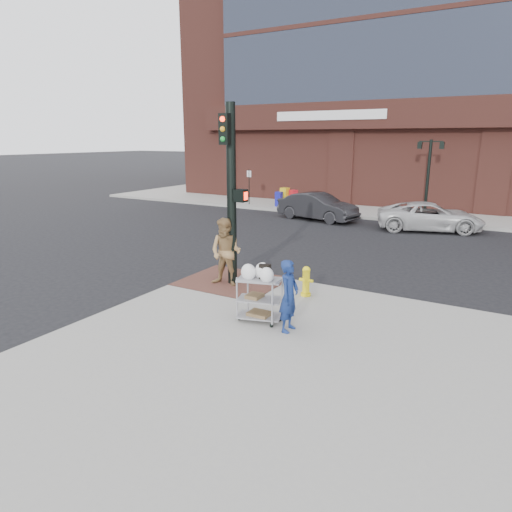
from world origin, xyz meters
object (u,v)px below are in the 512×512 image
Objects in this scene: pedestrian_tan at (226,252)px; utility_cart at (260,295)px; woman_blue at (289,296)px; sedan_dark at (318,207)px; traffic_signal_pole at (232,190)px; lamp_post at (429,169)px; minivan_white at (430,217)px; fire_hydrant at (306,281)px.

utility_cart is (2.12, -1.81, -0.35)m from pedestrian_tan.
sedan_dark is (-5.20, 13.98, -0.23)m from woman_blue.
traffic_signal_pole is at bearing -157.19° from sedan_dark.
sedan_dark is 3.20× the size of utility_cart.
traffic_signal_pole is 3.15× the size of woman_blue.
lamp_post is 0.84× the size of minivan_white.
minivan_white is 11.76m from fire_hydrant.
minivan_white is 3.50× the size of utility_cart.
lamp_post is 6.21m from sedan_dark.
lamp_post is 0.92× the size of sedan_dark.
minivan_white is 13.89m from utility_cart.
utility_cart is (-0.42, -17.26, -1.85)m from lamp_post.
minivan_white is (0.45, 13.98, -0.28)m from woman_blue.
fire_hydrant is at bearing 1.22° from pedestrian_tan.
minivan_white is at bearing 74.27° from traffic_signal_pole.
lamp_post reaches higher than pedestrian_tan.
lamp_post is at bearing -0.44° from woman_blue.
woman_blue is 1.96× the size of fire_hydrant.
woman_blue is at bearing -39.96° from pedestrian_tan.
sedan_dark is (-2.33, 11.80, -2.11)m from traffic_signal_pole.
minivan_white reaches higher than fire_hydrant.
lamp_post is 15.43m from traffic_signal_pole.
utility_cart is 1.67× the size of fire_hydrant.
minivan_white is 5.86× the size of fire_hydrant.
traffic_signal_pole reaches higher than minivan_white.
pedestrian_tan is 2.81m from utility_cart.
woman_blue is (0.39, -17.41, -1.67)m from lamp_post.
pedestrian_tan is 2.42m from fire_hydrant.
sedan_dark is at bearing 18.68° from woman_blue.
lamp_post is at bearing 74.37° from pedestrian_tan.
traffic_signal_pole reaches higher than lamp_post.
pedestrian_tan is 1.42× the size of utility_cart.
traffic_signal_pole is at bearing 135.33° from utility_cart.
sedan_dark is at bearing -144.49° from lamp_post.
traffic_signal_pole is at bearing -99.24° from lamp_post.
traffic_signal_pole is 3.55m from utility_cart.
sedan_dark is 0.91× the size of minivan_white.
fire_hydrant is (2.33, 0.31, -0.55)m from pedestrian_tan.
minivan_white is at bearing -76.14° from lamp_post.
traffic_signal_pole is 2.59× the size of pedestrian_tan.
lamp_post is 4.93× the size of fire_hydrant.
woman_blue reaches higher than sedan_dark.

